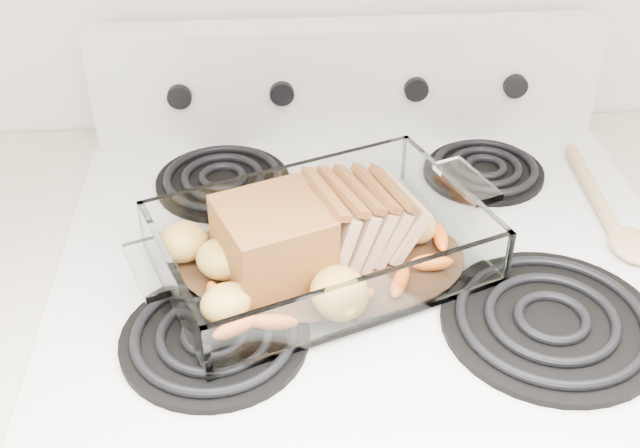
{
  "coord_description": "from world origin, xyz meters",
  "views": [
    {
      "loc": [
        -0.12,
        0.85,
        1.57
      ],
      "look_at": [
        -0.06,
        1.63,
        0.99
      ],
      "focal_mm": 45.0,
      "sensor_mm": 36.0,
      "label": 1
    }
  ],
  "objects": [
    {
      "name": "wooden_spoon",
      "position": [
        0.33,
        1.68,
        0.94
      ],
      "size": [
        0.06,
        0.28,
        0.02
      ],
      "rotation": [
        0.0,
        0.0,
        -0.05
      ],
      "color": "#D1B380",
      "rests_on": "electric_range"
    },
    {
      "name": "pork_roast",
      "position": [
        -0.09,
        1.61,
        1.0
      ],
      "size": [
        0.24,
        0.12,
        0.1
      ],
      "rotation": [
        0.0,
        0.0,
        0.4
      ],
      "color": "brown",
      "rests_on": "baking_dish"
    },
    {
      "name": "roast_vegetables",
      "position": [
        -0.07,
        1.65,
        0.97
      ],
      "size": [
        0.36,
        0.19,
        0.04
      ],
      "rotation": [
        0.0,
        0.0,
        0.13
      ],
      "color": "orange",
      "rests_on": "baking_dish"
    },
    {
      "name": "baking_dish",
      "position": [
        -0.06,
        1.61,
        0.96
      ],
      "size": [
        0.38,
        0.25,
        0.07
      ],
      "rotation": [
        0.0,
        0.0,
        0.37
      ],
      "color": "silver",
      "rests_on": "electric_range"
    }
  ]
}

